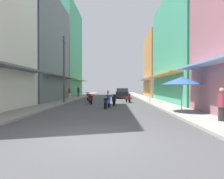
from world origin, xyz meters
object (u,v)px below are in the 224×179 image
object	(u,v)px
motorbike_black	(114,100)
pedestrian_crossing	(222,106)
motorbike_white	(108,93)
street_sign_no_entry	(150,86)
pedestrian_foreground	(78,92)
motorbike_maroon	(128,98)
motorbike_blue	(107,102)
motorbike_silver	(88,96)
motorbike_red	(90,99)
pedestrian_far	(70,93)
parked_car	(122,93)
utility_pole	(64,69)
vendor_umbrella	(182,81)

from	to	relation	value
motorbike_black	pedestrian_crossing	distance (m)	9.69
motorbike_white	street_sign_no_entry	xyz separation A→B (m)	(4.73, -20.02, 1.21)
motorbike_black	pedestrian_foreground	xyz separation A→B (m)	(-5.55, 12.95, 0.35)
motorbike_maroon	street_sign_no_entry	xyz separation A→B (m)	(1.99, -1.55, 1.21)
motorbike_blue	street_sign_no_entry	bearing A→B (deg)	45.54
motorbike_maroon	motorbike_blue	bearing A→B (deg)	-109.22
pedestrian_crossing	motorbike_black	bearing A→B (deg)	118.97
motorbike_silver	pedestrian_crossing	bearing A→B (deg)	-61.32
pedestrian_crossing	street_sign_no_entry	bearing A→B (deg)	97.08
motorbike_red	pedestrian_crossing	size ratio (longest dim) A/B	1.13
motorbike_black	motorbike_red	size ratio (longest dim) A/B	1.02
motorbike_silver	pedestrian_far	size ratio (longest dim) A/B	1.09
pedestrian_foreground	pedestrian_crossing	size ratio (longest dim) A/B	1.08
parked_car	pedestrian_far	bearing A→B (deg)	-168.03
motorbike_white	utility_pole	size ratio (longest dim) A/B	0.28
pedestrian_far	street_sign_no_entry	distance (m)	12.54
motorbike_red	utility_pole	size ratio (longest dim) A/B	0.27
motorbike_blue	pedestrian_foreground	bearing A→B (deg)	108.33
motorbike_blue	motorbike_maroon	bearing A→B (deg)	70.78
motorbike_red	utility_pole	xyz separation A→B (m)	(-2.58, 0.30, 2.82)
pedestrian_foreground	motorbike_red	bearing A→B (deg)	-74.06
motorbike_blue	pedestrian_crossing	xyz separation A→B (m)	(5.20, -6.22, 0.28)
pedestrian_crossing	utility_pole	distance (m)	14.18
motorbike_silver	motorbike_red	world-z (taller)	same
pedestrian_foreground	utility_pole	size ratio (longest dim) A/B	0.26
pedestrian_far	utility_pole	xyz separation A→B (m)	(1.34, -8.06, 2.51)
motorbike_blue	motorbike_black	size ratio (longest dim) A/B	0.99
motorbike_silver	pedestrian_foreground	size ratio (longest dim) A/B	1.05
motorbike_black	motorbike_red	world-z (taller)	same
motorbike_blue	motorbike_black	bearing A→B (deg)	77.19
motorbike_white	motorbike_black	distance (m)	21.81
motorbike_black	motorbike_blue	bearing A→B (deg)	-102.81
motorbike_maroon	pedestrian_crossing	xyz separation A→B (m)	(3.26, -11.78, 0.28)
motorbike_red	pedestrian_far	xyz separation A→B (m)	(-3.92, 8.36, 0.31)
pedestrian_foreground	pedestrian_far	distance (m)	3.23
pedestrian_crossing	pedestrian_foreground	bearing A→B (deg)	115.55
motorbike_maroon	pedestrian_far	bearing A→B (deg)	139.59
parked_car	street_sign_no_entry	xyz separation A→B (m)	(2.29, -9.58, 0.98)
motorbike_maroon	utility_pole	distance (m)	7.05
motorbike_red	pedestrian_crossing	bearing A→B (deg)	-54.92
pedestrian_far	vendor_umbrella	world-z (taller)	vendor_umbrella
motorbike_maroon	street_sign_no_entry	world-z (taller)	street_sign_no_entry
motorbike_maroon	utility_pole	xyz separation A→B (m)	(-6.26, -1.59, 2.82)
motorbike_silver	motorbike_maroon	xyz separation A→B (m)	(4.50, -2.42, 0.00)
motorbike_silver	motorbike_maroon	distance (m)	5.11
motorbike_blue	utility_pole	world-z (taller)	utility_pole
parked_car	pedestrian_foreground	size ratio (longest dim) A/B	2.45
motorbike_blue	street_sign_no_entry	distance (m)	5.75
parked_car	utility_pole	distance (m)	11.60
motorbike_white	parked_car	bearing A→B (deg)	-76.83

